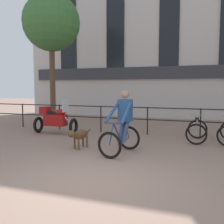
{
  "coord_description": "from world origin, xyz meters",
  "views": [
    {
      "loc": [
        2.02,
        -4.36,
        1.78
      ],
      "look_at": [
        -0.57,
        2.86,
        1.05
      ],
      "focal_mm": 42.0,
      "sensor_mm": 36.0,
      "label": 1
    }
  ],
  "objects_px": {
    "parked_motorcycle": "(55,119)",
    "parked_bicycle_near_lamp": "(197,131)",
    "cyclist_with_bike": "(122,125)",
    "dog": "(79,135)"
  },
  "relations": [
    {
      "from": "parked_bicycle_near_lamp",
      "to": "parked_motorcycle",
      "type": "bearing_deg",
      "value": 3.33
    },
    {
      "from": "dog",
      "to": "parked_bicycle_near_lamp",
      "type": "xyz_separation_m",
      "value": [
        3.18,
        2.2,
        -0.05
      ]
    },
    {
      "from": "cyclist_with_bike",
      "to": "dog",
      "type": "bearing_deg",
      "value": -171.04
    },
    {
      "from": "dog",
      "to": "parked_motorcycle",
      "type": "xyz_separation_m",
      "value": [
        -1.99,
        1.92,
        0.16
      ]
    },
    {
      "from": "parked_motorcycle",
      "to": "parked_bicycle_near_lamp",
      "type": "bearing_deg",
      "value": -88.64
    },
    {
      "from": "parked_motorcycle",
      "to": "parked_bicycle_near_lamp",
      "type": "relative_size",
      "value": 1.49
    },
    {
      "from": "cyclist_with_bike",
      "to": "parked_motorcycle",
      "type": "relative_size",
      "value": 1.02
    },
    {
      "from": "cyclist_with_bike",
      "to": "parked_motorcycle",
      "type": "height_order",
      "value": "cyclist_with_bike"
    },
    {
      "from": "cyclist_with_bike",
      "to": "dog",
      "type": "distance_m",
      "value": 1.37
    },
    {
      "from": "parked_motorcycle",
      "to": "dog",
      "type": "bearing_deg",
      "value": -135.76
    }
  ]
}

